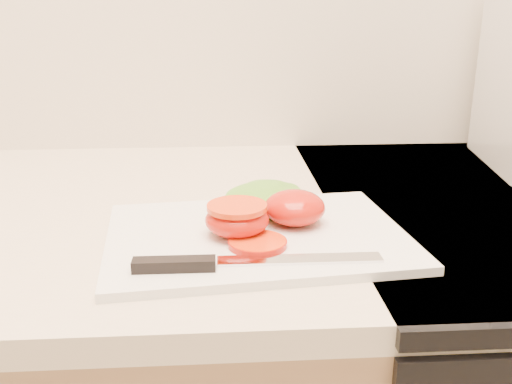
{
  "coord_description": "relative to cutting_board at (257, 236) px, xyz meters",
  "views": [
    {
      "loc": [
        0.02,
        0.94,
        1.19
      ],
      "look_at": [
        0.06,
        1.55,
        0.99
      ],
      "focal_mm": 40.0,
      "sensor_mm": 36.0,
      "label": 1
    }
  ],
  "objects": [
    {
      "name": "cutting_board",
      "position": [
        0.0,
        0.0,
        0.0
      ],
      "size": [
        0.36,
        0.28,
        0.01
      ],
      "primitive_type": "cube",
      "rotation": [
        0.0,
        0.0,
        0.1
      ],
      "color": "white",
      "rests_on": "counter"
    },
    {
      "name": "tomato_half_cut",
      "position": [
        -0.02,
        -0.01,
        0.03
      ],
      "size": [
        0.07,
        0.07,
        0.04
      ],
      "color": "red",
      "rests_on": "cutting_board"
    },
    {
      "name": "tomato_slice_0",
      "position": [
        -0.0,
        -0.04,
        0.01
      ],
      "size": [
        0.06,
        0.06,
        0.01
      ],
      "primitive_type": "cylinder",
      "color": "#E24E14",
      "rests_on": "cutting_board"
    },
    {
      "name": "knife",
      "position": [
        -0.04,
        -0.09,
        0.01
      ],
      "size": [
        0.25,
        0.03,
        0.01
      ],
      "rotation": [
        0.0,
        0.0,
        -0.01
      ],
      "color": "silver",
      "rests_on": "cutting_board"
    },
    {
      "name": "tomato_half_dome",
      "position": [
        0.05,
        0.02,
        0.02
      ],
      "size": [
        0.07,
        0.07,
        0.04
      ],
      "primitive_type": "ellipsoid",
      "color": "red",
      "rests_on": "cutting_board"
    },
    {
      "name": "lettuce_leaf_0",
      "position": [
        0.02,
        0.08,
        0.02
      ],
      "size": [
        0.15,
        0.15,
        0.03
      ],
      "primitive_type": "ellipsoid",
      "rotation": [
        0.0,
        0.0,
        0.75
      ],
      "color": "#71BA31",
      "rests_on": "cutting_board"
    }
  ]
}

